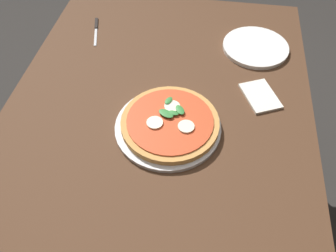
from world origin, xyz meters
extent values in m
plane|color=#2D2B28|center=(0.00, 0.00, 0.00)|extent=(6.00, 6.00, 0.00)
cube|color=#4C301E|center=(0.00, 0.00, 0.71)|extent=(1.25, 0.92, 0.04)
cube|color=#4C301E|center=(0.55, -0.38, 0.34)|extent=(0.07, 0.07, 0.69)
cube|color=#4C301E|center=(0.55, 0.38, 0.34)|extent=(0.07, 0.07, 0.69)
cylinder|color=silver|center=(-0.08, -0.04, 0.73)|extent=(0.30, 0.30, 0.01)
cylinder|color=tan|center=(-0.07, -0.05, 0.75)|extent=(0.28, 0.28, 0.02)
cylinder|color=#CC4723|center=(-0.07, -0.05, 0.76)|extent=(0.24, 0.24, 0.00)
cylinder|color=#F4EACC|center=(-0.03, -0.05, 0.76)|extent=(0.05, 0.05, 0.00)
cylinder|color=#F4EACC|center=(-0.09, -0.01, 0.76)|extent=(0.05, 0.05, 0.00)
cylinder|color=#F4EACC|center=(-0.09, -0.10, 0.76)|extent=(0.05, 0.05, 0.00)
ellipsoid|color=#337F38|center=(-0.04, -0.07, 0.77)|extent=(0.04, 0.04, 0.00)
ellipsoid|color=#337F38|center=(-0.06, -0.03, 0.77)|extent=(0.04, 0.05, 0.00)
ellipsoid|color=#337F38|center=(-0.01, -0.03, 0.77)|extent=(0.04, 0.03, 0.00)
ellipsoid|color=#337F38|center=(-0.05, -0.05, 0.77)|extent=(0.02, 0.03, 0.00)
cylinder|color=white|center=(0.33, -0.29, 0.73)|extent=(0.23, 0.23, 0.01)
cube|color=white|center=(0.09, -0.30, 0.73)|extent=(0.16, 0.14, 0.01)
cube|color=black|center=(0.39, 0.31, 0.73)|extent=(0.07, 0.03, 0.01)
cube|color=silver|center=(0.31, 0.28, 0.73)|extent=(0.10, 0.03, 0.00)
camera|label=1|loc=(-0.70, -0.14, 1.49)|focal=37.22mm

